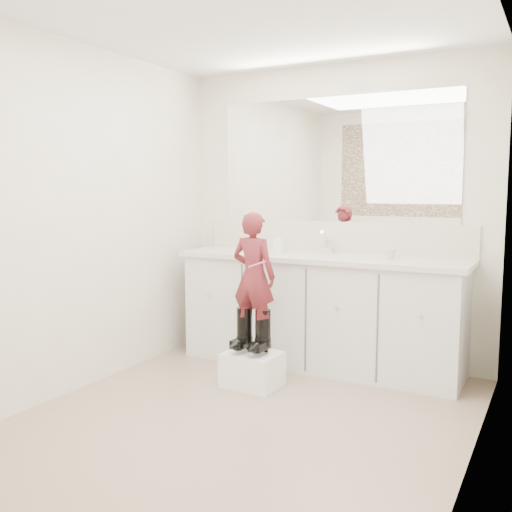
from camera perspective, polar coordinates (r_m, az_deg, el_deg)
The scene contains 19 objects.
floor at distance 3.64m, azimuth -1.26°, elevation -16.02°, with size 3.00×3.00×0.00m, color #8A6E5A.
ceiling at distance 3.50m, azimuth -1.37°, elevation 23.22°, with size 3.00×3.00×0.00m, color white.
wall_back at distance 4.72m, azimuth 7.75°, elevation 4.16°, with size 2.60×2.60×0.00m, color beige.
wall_front at distance 2.19m, azimuth -21.10°, elevation 0.86°, with size 2.60×2.60×0.00m, color beige.
wall_left at distance 4.16m, azimuth -17.11°, elevation 3.59°, with size 3.00×3.00×0.00m, color beige.
wall_right at distance 2.94m, azimuth 21.27°, elevation 2.25°, with size 3.00×3.00×0.00m, color beige.
vanity_cabinet at distance 4.57m, azimuth 6.37°, elevation -5.72°, with size 2.20×0.55×0.85m, color silver.
countertop at distance 4.48m, azimuth 6.37°, elevation -0.19°, with size 2.28×0.58×0.04m, color beige.
backsplash at distance 4.72m, azimuth 7.65°, elevation 1.91°, with size 2.28×0.03×0.25m, color beige.
mirror at distance 4.71m, azimuth 7.78°, elevation 9.51°, with size 2.00×0.02×1.00m, color white.
dot_panel at distance 2.20m, azimuth -21.41°, elevation 12.62°, with size 2.00×0.01×1.20m, color #472819.
faucet at distance 4.62m, azimuth 7.15°, elevation 0.89°, with size 0.08×0.08×0.10m, color silver.
cup at distance 4.34m, azimuth 13.27°, elevation 0.25°, with size 0.09×0.09×0.08m, color beige.
soap_bottle at distance 4.68m, azimuth 2.27°, elevation 1.40°, with size 0.07×0.08×0.16m, color white.
step_stool at distance 4.15m, azimuth -0.37°, elevation -11.28°, with size 0.38×0.32×0.24m, color white.
boot_left at distance 4.13m, azimuth -1.16°, elevation -7.34°, with size 0.12×0.21×0.32m, color black, non-canonical shape.
boot_right at distance 4.06m, azimuth 0.70°, elevation -7.58°, with size 0.12×0.21×0.32m, color black, non-canonical shape.
toddler at distance 4.01m, azimuth -0.24°, elevation -2.01°, with size 0.33×0.22×0.90m, color #A6333A.
toothbrush at distance 3.90m, azimuth 0.10°, elevation -0.82°, with size 0.01×0.01×0.14m, color pink.
Camera 1 is at (1.66, -2.92, 1.41)m, focal length 40.00 mm.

